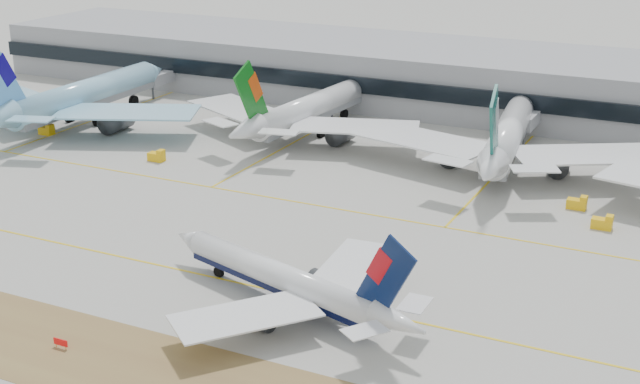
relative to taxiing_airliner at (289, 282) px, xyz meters
The scene contains 11 objects.
ground 14.56m from the taxiing_airliner, 141.80° to the left, with size 3000.00×3000.00×0.00m, color #9E9B94.
taxiing_airliner is the anchor object (origin of this frame).
widebody_korean 112.02m from the taxiing_airliner, 145.14° to the left, with size 70.83×69.13×25.24m.
widebody_eva 87.99m from the taxiing_airliner, 115.60° to the left, with size 61.54×60.38×21.99m.
widebody_cathay 77.08m from the taxiing_airliner, 82.23° to the left, with size 64.13×63.28×23.07m.
terminal 124.05m from the taxiing_airliner, 95.10° to the left, with size 280.00×43.10×15.00m.
hold_sign_left 31.50m from the taxiing_airliner, 131.91° to the right, with size 2.20×0.15×1.35m.
gse_extra 61.05m from the taxiing_airliner, 55.32° to the left, with size 3.55×2.00×2.60m.
gse_a 107.47m from the taxiing_airliner, 150.10° to the left, with size 3.55×2.00×2.60m.
gse_c 64.95m from the taxiing_airliner, 63.56° to the left, with size 3.55×2.00×2.60m.
gse_b 75.00m from the taxiing_airliner, 140.15° to the left, with size 3.55×2.00×2.60m.
Camera 1 is at (64.85, -108.37, 57.57)m, focal length 50.00 mm.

